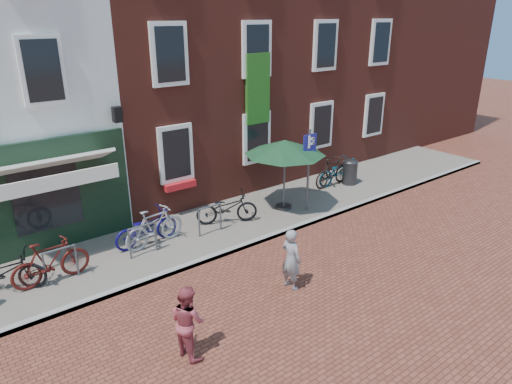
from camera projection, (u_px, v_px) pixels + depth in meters
ground at (220, 258)px, 11.80m from camera, size 80.00×80.00×0.00m
sidewalk at (220, 226)px, 13.46m from camera, size 24.00×3.00×0.10m
building_brick_mid at (153, 39)px, 16.29m from camera, size 6.00×8.00×10.00m
building_brick_right at (282, 34)px, 19.73m from camera, size 6.00×8.00×10.00m
filler_right at (378, 41)px, 23.62m from camera, size 7.00×8.00×9.00m
litter_bin at (350, 170)px, 16.51m from camera, size 0.53×0.53×0.97m
parking_sign at (309, 158)px, 13.84m from camera, size 0.50×0.08×2.57m
parasol at (285, 145)px, 13.86m from camera, size 2.48×2.48×2.31m
woman at (291, 259)px, 10.30m from camera, size 0.40×0.56×1.45m
boy at (188, 321)px, 8.25m from camera, size 0.62×0.75×1.41m
bicycle_0 at (3, 272)px, 10.09m from camera, size 1.88×1.34×0.94m
bicycle_1 at (50, 262)px, 10.40m from camera, size 1.75×0.54×1.04m
bicycle_2 at (146, 228)px, 12.17m from camera, size 1.81×0.71×0.94m
bicycle_3 at (154, 227)px, 12.10m from camera, size 1.78×0.69×1.04m
bicycle_4 at (227, 208)px, 13.41m from camera, size 1.88×1.33×0.94m
bicycle_5 at (332, 172)px, 16.31m from camera, size 1.77×0.62×1.04m
bicycle_6 at (338, 171)px, 16.50m from camera, size 1.82×0.72×0.94m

